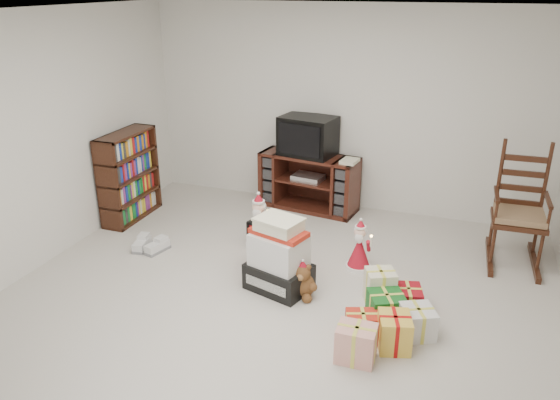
% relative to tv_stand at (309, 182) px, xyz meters
% --- Properties ---
extents(room, '(5.01, 5.01, 2.51)m').
position_rel_tv_stand_xyz_m(room, '(0.37, -2.25, 0.89)').
color(room, '#BCB6AC').
rests_on(room, ground).
extents(tv_stand, '(1.29, 0.61, 0.71)m').
position_rel_tv_stand_xyz_m(tv_stand, '(0.00, 0.00, 0.00)').
color(tv_stand, '#481B14').
rests_on(tv_stand, floor).
extents(bookshelf, '(0.29, 0.88, 1.07)m').
position_rel_tv_stand_xyz_m(bookshelf, '(-1.96, -1.01, 0.16)').
color(bookshelf, '#3A1D10').
rests_on(bookshelf, floor).
extents(rocking_chair, '(0.54, 0.87, 1.29)m').
position_rel_tv_stand_xyz_m(rocking_chair, '(2.42, -0.61, 0.09)').
color(rocking_chair, '#3A1D10').
rests_on(rocking_chair, floor).
extents(gift_pile, '(0.66, 0.56, 0.71)m').
position_rel_tv_stand_xyz_m(gift_pile, '(0.32, -2.00, -0.04)').
color(gift_pile, black).
rests_on(gift_pile, floor).
extents(red_suitcase, '(0.46, 0.34, 0.63)m').
position_rel_tv_stand_xyz_m(red_suitcase, '(0.15, -1.73, -0.08)').
color(red_suitcase, maroon).
rests_on(red_suitcase, floor).
extents(stocking, '(0.34, 0.24, 0.67)m').
position_rel_tv_stand_xyz_m(stocking, '(0.21, -2.05, -0.02)').
color(stocking, '#0C740E').
rests_on(stocking, floor).
extents(teddy_bear, '(0.22, 0.20, 0.33)m').
position_rel_tv_stand_xyz_m(teddy_bear, '(0.57, -2.05, -0.21)').
color(teddy_bear, brown).
rests_on(teddy_bear, floor).
extents(santa_figurine, '(0.26, 0.25, 0.54)m').
position_rel_tv_stand_xyz_m(santa_figurine, '(0.94, -1.34, -0.15)').
color(santa_figurine, maroon).
rests_on(santa_figurine, floor).
extents(mrs_claus_figurine, '(0.31, 0.29, 0.63)m').
position_rel_tv_stand_xyz_m(mrs_claus_figurine, '(-0.19, -1.24, -0.11)').
color(mrs_claus_figurine, maroon).
rests_on(mrs_claus_figurine, floor).
extents(sneaker_pair, '(0.38, 0.32, 0.10)m').
position_rel_tv_stand_xyz_m(sneaker_pair, '(-1.27, -1.72, -0.30)').
color(sneaker_pair, silver).
rests_on(sneaker_pair, floor).
extents(gift_cluster, '(0.75, 1.10, 0.26)m').
position_rel_tv_stand_xyz_m(gift_cluster, '(1.39, -2.29, -0.23)').
color(gift_cluster, '#AF2314').
rests_on(gift_cluster, floor).
extents(crt_television, '(0.72, 0.58, 0.48)m').
position_rel_tv_stand_xyz_m(crt_television, '(-0.03, 0.02, 0.59)').
color(crt_television, black).
rests_on(crt_television, tv_stand).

